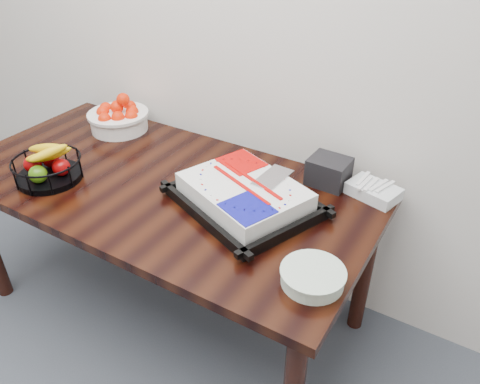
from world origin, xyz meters
The scene contains 7 objects.
table centered at (0.00, 2.00, 0.66)m, with size 1.80×0.90×0.75m.
cake_tray centered at (0.39, 2.03, 0.80)m, with size 0.63×0.56×0.11m.
tangerine_bowl centered at (-0.49, 2.29, 0.83)m, with size 0.30×0.30×0.19m.
fruit_basket centered at (-0.40, 1.78, 0.81)m, with size 0.28×0.28×0.15m.
plate_stack centered at (0.79, 1.78, 0.78)m, with size 0.20×0.20×0.05m.
fork_bag centered at (0.80, 2.35, 0.78)m, with size 0.22×0.17×0.06m.
napkin_box centered at (0.61, 2.35, 0.81)m, with size 0.16×0.14×0.11m, color black.
Camera 1 is at (1.14, 0.75, 1.79)m, focal length 35.00 mm.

